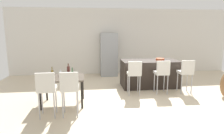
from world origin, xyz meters
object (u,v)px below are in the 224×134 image
at_px(bar_chair_middle, 162,72).
at_px(wine_bottle_corner, 68,71).
at_px(dining_table, 63,80).
at_px(dining_chair_near, 46,87).
at_px(wine_bottle_right, 72,75).
at_px(dining_chair_far, 70,87).
at_px(wine_glass_left, 60,71).
at_px(wine_bottle_end, 52,74).
at_px(kitchen_island, 149,73).
at_px(bar_chair_right, 186,71).
at_px(refrigerator, 109,54).
at_px(fruit_bowl, 160,59).
at_px(bar_chair_left, 134,72).

bearing_deg(bar_chair_middle, wine_bottle_corner, -173.88).
bearing_deg(bar_chair_middle, dining_table, -169.61).
bearing_deg(dining_chair_near, dining_table, 72.07).
relative_size(bar_chair_middle, wine_bottle_right, 3.54).
relative_size(dining_chair_far, wine_glass_left, 6.03).
bearing_deg(dining_chair_near, wine_bottle_right, 43.56).
bearing_deg(wine_bottle_end, kitchen_island, 25.67).
bearing_deg(bar_chair_middle, wine_glass_left, -173.79).
relative_size(kitchen_island, dining_table, 1.73).
bearing_deg(bar_chair_right, dining_chair_near, -161.63).
relative_size(dining_chair_near, refrigerator, 0.57).
distance_m(dining_table, dining_chair_far, 0.82).
bearing_deg(fruit_bowl, wine_bottle_corner, -159.09).
distance_m(wine_glass_left, refrigerator, 3.49).
relative_size(bar_chair_middle, wine_glass_left, 6.03).
xyz_separation_m(kitchen_island, refrigerator, (-1.24, 1.91, 0.46)).
height_order(refrigerator, fruit_bowl, refrigerator).
bearing_deg(refrigerator, bar_chair_middle, -63.85).
xyz_separation_m(bar_chair_right, wine_bottle_end, (-3.93, -0.60, 0.15)).
height_order(bar_chair_left, wine_bottle_end, bar_chair_left).
distance_m(bar_chair_right, wine_bottle_corner, 3.57).
bearing_deg(fruit_bowl, wine_bottle_end, -156.72).
bearing_deg(kitchen_island, wine_bottle_end, -154.33).
xyz_separation_m(bar_chair_middle, wine_bottle_corner, (-2.77, -0.30, 0.17)).
bearing_deg(dining_chair_near, wine_bottle_end, 89.26).
xyz_separation_m(bar_chair_left, wine_bottle_end, (-2.28, -0.60, 0.15)).
relative_size(bar_chair_middle, wine_bottle_end, 3.59).
bearing_deg(wine_bottle_right, wine_bottle_end, 159.30).
bearing_deg(refrigerator, fruit_bowl, -49.92).
height_order(wine_bottle_corner, wine_bottle_right, wine_bottle_corner).
bearing_deg(dining_chair_far, bar_chair_left, 36.17).
bearing_deg(kitchen_island, dining_table, -153.59).
bearing_deg(fruit_bowl, refrigerator, 130.08).
bearing_deg(dining_chair_far, dining_table, 108.18).
bearing_deg(bar_chair_middle, bar_chair_right, -0.00).
bearing_deg(bar_chair_middle, dining_chair_near, -157.52).
height_order(bar_chair_left, fruit_bowl, bar_chair_left).
bearing_deg(dining_chair_near, kitchen_island, 35.38).
xyz_separation_m(wine_bottle_end, wine_glass_left, (0.16, 0.28, 0.02)).
bearing_deg(wine_bottle_corner, wine_bottle_end, -140.69).
xyz_separation_m(kitchen_island, bar_chair_right, (0.89, -0.85, 0.24)).
bearing_deg(fruit_bowl, dining_chair_far, -143.28).
height_order(kitchen_island, wine_bottle_corner, wine_bottle_corner).
xyz_separation_m(dining_chair_near, wine_bottle_corner, (0.38, 1.01, 0.17)).
bearing_deg(wine_glass_left, wine_bottle_right, -53.02).
relative_size(dining_chair_near, wine_bottle_corner, 3.29).
relative_size(bar_chair_middle, dining_chair_near, 1.00).
distance_m(dining_chair_far, wine_bottle_corner, 1.03).
bearing_deg(wine_bottle_corner, dining_table, -119.51).
bearing_deg(wine_bottle_right, dining_chair_far, -93.06).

